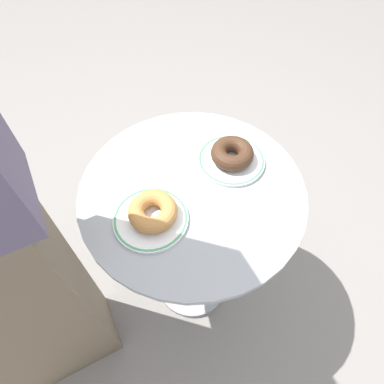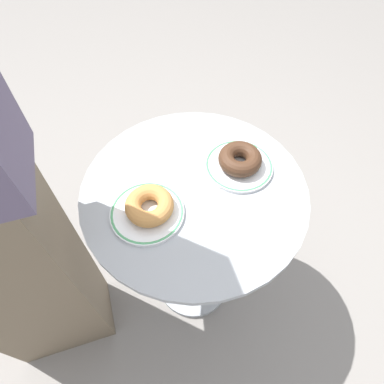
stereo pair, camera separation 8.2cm
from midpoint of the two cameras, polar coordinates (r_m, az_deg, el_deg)
name	(u,v)px [view 1 (the left image)]	position (r m, az deg, el deg)	size (l,w,h in m)	color
ground_plane	(192,283)	(1.49, -1.61, -15.89)	(7.00, 7.00, 0.02)	gray
cafe_table	(192,228)	(1.04, -2.24, -6.51)	(0.61, 0.61, 0.70)	#999EA3
plate_left	(151,219)	(0.81, -10.21, -4.90)	(0.19, 0.19, 0.01)	white
plate_right	(231,160)	(0.91, 4.42, 5.53)	(0.19, 0.19, 0.01)	white
donut_old_fashioned	(153,211)	(0.79, -9.93, -3.58)	(0.12, 0.12, 0.04)	#BC7F42
donut_chocolate	(232,153)	(0.89, 4.53, 6.68)	(0.12, 0.12, 0.04)	#422819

